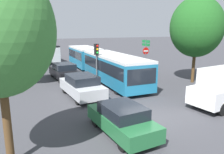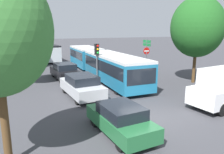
{
  "view_description": "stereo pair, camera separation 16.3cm",
  "coord_description": "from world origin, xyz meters",
  "px_view_note": "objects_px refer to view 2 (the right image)",
  "views": [
    {
      "loc": [
        -6.32,
        -8.85,
        4.58
      ],
      "look_at": [
        0.2,
        5.07,
        1.2
      ],
      "focal_mm": 35.0,
      "sensor_mm": 36.0,
      "label": 1
    },
    {
      "loc": [
        -6.17,
        -8.92,
        4.58
      ],
      "look_at": [
        0.2,
        5.07,
        1.2
      ],
      "focal_mm": 35.0,
      "sensor_mm": 36.0,
      "label": 2
    }
  ],
  "objects_px": {
    "no_entry_sign": "(146,57)",
    "tree_left_mid": "(13,33)",
    "tree_left_far": "(8,32)",
    "traffic_light": "(97,55)",
    "tree_right_near": "(197,27)",
    "queued_car_silver": "(82,86)",
    "articulated_bus": "(100,61)",
    "direction_sign_post": "(147,49)",
    "tree_left_distant": "(12,32)",
    "city_bus_rear": "(43,50)",
    "queued_car_black": "(65,71)",
    "queued_car_green": "(120,119)"
  },
  "relations": [
    {
      "from": "no_entry_sign",
      "to": "tree_left_mid",
      "type": "bearing_deg",
      "value": -92.11
    },
    {
      "from": "no_entry_sign",
      "to": "tree_left_far",
      "type": "distance_m",
      "value": 15.48
    },
    {
      "from": "tree_left_mid",
      "to": "traffic_light",
      "type": "bearing_deg",
      "value": -14.78
    },
    {
      "from": "no_entry_sign",
      "to": "tree_right_near",
      "type": "relative_size",
      "value": 0.39
    },
    {
      "from": "queued_car_silver",
      "to": "tree_left_mid",
      "type": "height_order",
      "value": "tree_left_mid"
    },
    {
      "from": "traffic_light",
      "to": "no_entry_sign",
      "type": "distance_m",
      "value": 5.83
    },
    {
      "from": "articulated_bus",
      "to": "tree_left_far",
      "type": "height_order",
      "value": "tree_left_far"
    },
    {
      "from": "direction_sign_post",
      "to": "tree_right_near",
      "type": "relative_size",
      "value": 0.5
    },
    {
      "from": "tree_left_mid",
      "to": "tree_left_distant",
      "type": "height_order",
      "value": "tree_left_distant"
    },
    {
      "from": "articulated_bus",
      "to": "city_bus_rear",
      "type": "distance_m",
      "value": 15.06
    },
    {
      "from": "tree_left_mid",
      "to": "tree_left_far",
      "type": "height_order",
      "value": "tree_left_far"
    },
    {
      "from": "queued_car_black",
      "to": "direction_sign_post",
      "type": "xyz_separation_m",
      "value": [
        8.8,
        -0.22,
        1.8
      ]
    },
    {
      "from": "tree_left_far",
      "to": "queued_car_silver",
      "type": "bearing_deg",
      "value": -71.49
    },
    {
      "from": "direction_sign_post",
      "to": "traffic_light",
      "type": "bearing_deg",
      "value": 22.9
    },
    {
      "from": "articulated_bus",
      "to": "traffic_light",
      "type": "bearing_deg",
      "value": -23.56
    },
    {
      "from": "articulated_bus",
      "to": "queued_car_black",
      "type": "xyz_separation_m",
      "value": [
        -3.62,
        -0.17,
        -0.67
      ]
    },
    {
      "from": "city_bus_rear",
      "to": "traffic_light",
      "type": "height_order",
      "value": "traffic_light"
    },
    {
      "from": "queued_car_black",
      "to": "tree_left_distant",
      "type": "xyz_separation_m",
      "value": [
        -4.16,
        15.0,
        3.35
      ]
    },
    {
      "from": "queued_car_silver",
      "to": "direction_sign_post",
      "type": "distance_m",
      "value": 10.76
    },
    {
      "from": "direction_sign_post",
      "to": "tree_left_mid",
      "type": "height_order",
      "value": "tree_left_mid"
    },
    {
      "from": "tree_left_mid",
      "to": "tree_right_near",
      "type": "distance_m",
      "value": 14.79
    },
    {
      "from": "traffic_light",
      "to": "tree_left_far",
      "type": "height_order",
      "value": "tree_left_far"
    },
    {
      "from": "queued_car_green",
      "to": "queued_car_silver",
      "type": "distance_m",
      "value": 6.01
    },
    {
      "from": "tree_left_far",
      "to": "articulated_bus",
      "type": "bearing_deg",
      "value": -40.89
    },
    {
      "from": "direction_sign_post",
      "to": "tree_left_mid",
      "type": "xyz_separation_m",
      "value": [
        -12.88,
        -1.11,
        1.73
      ]
    },
    {
      "from": "traffic_light",
      "to": "no_entry_sign",
      "type": "bearing_deg",
      "value": 88.6
    },
    {
      "from": "no_entry_sign",
      "to": "tree_left_mid",
      "type": "distance_m",
      "value": 12.12
    },
    {
      "from": "articulated_bus",
      "to": "tree_left_mid",
      "type": "bearing_deg",
      "value": -76.98
    },
    {
      "from": "tree_left_far",
      "to": "tree_left_distant",
      "type": "height_order",
      "value": "tree_left_far"
    },
    {
      "from": "queued_car_silver",
      "to": "direction_sign_post",
      "type": "bearing_deg",
      "value": -60.59
    },
    {
      "from": "city_bus_rear",
      "to": "traffic_light",
      "type": "bearing_deg",
      "value": -178.02
    },
    {
      "from": "articulated_bus",
      "to": "tree_left_distant",
      "type": "relative_size",
      "value": 2.77
    },
    {
      "from": "tree_left_mid",
      "to": "tree_left_distant",
      "type": "distance_m",
      "value": 16.34
    },
    {
      "from": "traffic_light",
      "to": "queued_car_silver",
      "type": "bearing_deg",
      "value": -50.67
    },
    {
      "from": "queued_car_silver",
      "to": "no_entry_sign",
      "type": "height_order",
      "value": "no_entry_sign"
    },
    {
      "from": "queued_car_black",
      "to": "tree_right_near",
      "type": "height_order",
      "value": "tree_right_near"
    },
    {
      "from": "queued_car_silver",
      "to": "tree_left_mid",
      "type": "xyz_separation_m",
      "value": [
        -3.94,
        4.6,
        3.5
      ]
    },
    {
      "from": "queued_car_silver",
      "to": "tree_left_distant",
      "type": "height_order",
      "value": "tree_left_distant"
    },
    {
      "from": "queued_car_silver",
      "to": "queued_car_green",
      "type": "bearing_deg",
      "value": 176.47
    },
    {
      "from": "traffic_light",
      "to": "tree_left_far",
      "type": "distance_m",
      "value": 12.33
    },
    {
      "from": "articulated_bus",
      "to": "queued_car_black",
      "type": "bearing_deg",
      "value": -85.32
    },
    {
      "from": "city_bus_rear",
      "to": "no_entry_sign",
      "type": "bearing_deg",
      "value": -159.64
    },
    {
      "from": "tree_right_near",
      "to": "city_bus_rear",
      "type": "bearing_deg",
      "value": 115.68
    },
    {
      "from": "city_bus_rear",
      "to": "tree_left_distant",
      "type": "xyz_separation_m",
      "value": [
        -4.14,
        0.21,
        2.72
      ]
    },
    {
      "from": "city_bus_rear",
      "to": "queued_car_green",
      "type": "distance_m",
      "value": 26.73
    },
    {
      "from": "queued_car_black",
      "to": "direction_sign_post",
      "type": "distance_m",
      "value": 8.99
    },
    {
      "from": "tree_left_distant",
      "to": "tree_left_far",
      "type": "bearing_deg",
      "value": -92.93
    },
    {
      "from": "tree_right_near",
      "to": "tree_left_mid",
      "type": "bearing_deg",
      "value": 161.77
    },
    {
      "from": "queued_car_black",
      "to": "queued_car_green",
      "type": "bearing_deg",
      "value": 175.98
    },
    {
      "from": "queued_car_green",
      "to": "tree_right_near",
      "type": "distance_m",
      "value": 12.45
    }
  ]
}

